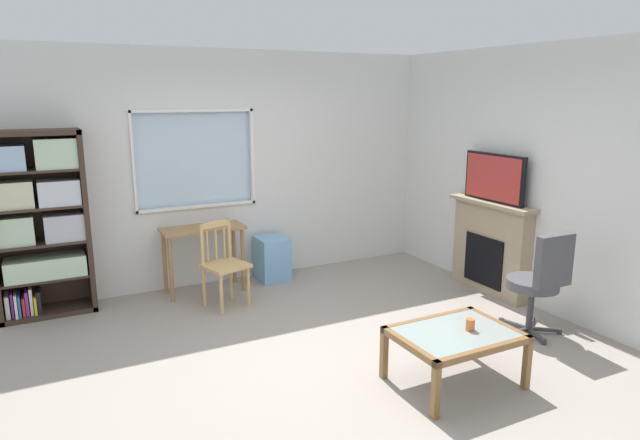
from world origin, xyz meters
name	(u,v)px	position (x,y,z in m)	size (l,w,h in m)	color
ground	(311,356)	(0.00, 0.00, -0.01)	(6.21, 5.66, 0.02)	#9E9389
wall_back_with_window	(225,169)	(0.03, 2.33, 1.34)	(5.21, 0.15, 2.70)	silver
wall_right	(543,179)	(2.67, 0.00, 1.35)	(0.12, 4.86, 2.70)	silver
bookshelf	(40,219)	(-1.96, 2.09, 0.99)	(0.90, 0.38, 1.87)	#38281E
desk_under_window	(203,239)	(-0.36, 1.98, 0.61)	(0.91, 0.41, 0.76)	#A37547
wooden_chair	(223,264)	(-0.30, 1.46, 0.46)	(0.52, 0.50, 0.90)	tan
plastic_drawer_unit	(272,258)	(0.48, 2.03, 0.26)	(0.35, 0.40, 0.53)	#72ADDB
fireplace	(491,247)	(2.51, 0.51, 0.53)	(0.26, 1.13, 1.05)	tan
tv	(494,178)	(2.49, 0.51, 1.31)	(0.06, 0.85, 0.53)	black
office_chair	(540,279)	(2.05, -0.59, 0.55)	(0.56, 0.58, 1.00)	#4C4C51
coffee_table	(455,339)	(0.78, -0.93, 0.37)	(0.92, 0.69, 0.43)	#8C9E99
sippy_cup	(470,324)	(0.90, -0.96, 0.48)	(0.07, 0.07, 0.09)	orange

